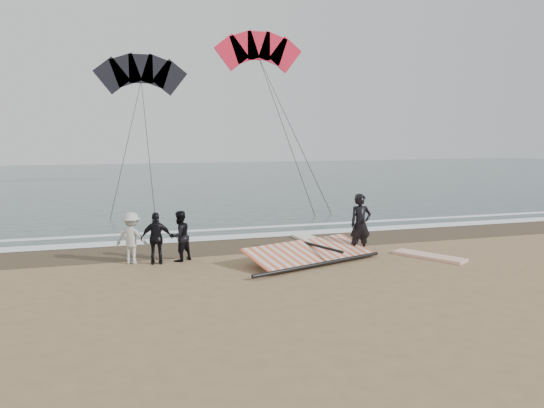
{
  "coord_description": "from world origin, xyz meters",
  "views": [
    {
      "loc": [
        -5.68,
        -13.13,
        3.8
      ],
      "look_at": [
        -0.73,
        3.0,
        1.6
      ],
      "focal_mm": 35.0,
      "sensor_mm": 36.0,
      "label": 1
    }
  ],
  "objects_px": {
    "man_main": "(360,224)",
    "sail_rig": "(307,254)",
    "board_cream": "(314,241)",
    "board_white": "(429,256)"
  },
  "relations": [
    {
      "from": "man_main",
      "to": "board_white",
      "type": "distance_m",
      "value": 2.33
    },
    {
      "from": "man_main",
      "to": "sail_rig",
      "type": "bearing_deg",
      "value": -171.67
    },
    {
      "from": "board_white",
      "to": "board_cream",
      "type": "xyz_separation_m",
      "value": [
        -2.59,
        3.24,
        0.01
      ]
    },
    {
      "from": "board_cream",
      "to": "sail_rig",
      "type": "height_order",
      "value": "sail_rig"
    },
    {
      "from": "man_main",
      "to": "sail_rig",
      "type": "height_order",
      "value": "man_main"
    },
    {
      "from": "board_cream",
      "to": "sail_rig",
      "type": "bearing_deg",
      "value": -120.89
    },
    {
      "from": "man_main",
      "to": "board_cream",
      "type": "distance_m",
      "value": 2.51
    },
    {
      "from": "man_main",
      "to": "sail_rig",
      "type": "relative_size",
      "value": 0.44
    },
    {
      "from": "man_main",
      "to": "board_cream",
      "type": "xyz_separation_m",
      "value": [
        -0.71,
        2.22,
        -0.93
      ]
    },
    {
      "from": "man_main",
      "to": "sail_rig",
      "type": "xyz_separation_m",
      "value": [
        -1.93,
        -0.28,
        -0.78
      ]
    }
  ]
}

